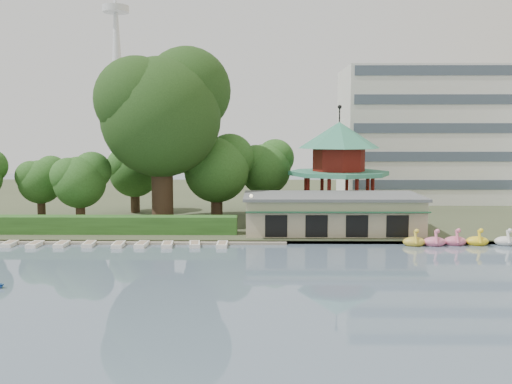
{
  "coord_description": "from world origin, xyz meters",
  "views": [
    {
      "loc": [
        2.57,
        -37.77,
        10.94
      ],
      "look_at": [
        2.0,
        18.0,
        5.0
      ],
      "focal_mm": 40.0,
      "sensor_mm": 36.0,
      "label": 1
    }
  ],
  "objects_px": {
    "dock": "(114,242)",
    "big_tree": "(163,108)",
    "pavilion": "(339,160)",
    "boathouse": "(332,213)"
  },
  "relations": [
    {
      "from": "boathouse",
      "to": "big_tree",
      "type": "relative_size",
      "value": 0.91
    },
    {
      "from": "pavilion",
      "to": "big_tree",
      "type": "height_order",
      "value": "big_tree"
    },
    {
      "from": "dock",
      "to": "boathouse",
      "type": "distance_m",
      "value": 22.62
    },
    {
      "from": "pavilion",
      "to": "big_tree",
      "type": "bearing_deg",
      "value": -169.71
    },
    {
      "from": "dock",
      "to": "boathouse",
      "type": "bearing_deg",
      "value": 12.24
    },
    {
      "from": "boathouse",
      "to": "pavilion",
      "type": "bearing_deg",
      "value": 78.72
    },
    {
      "from": "boathouse",
      "to": "big_tree",
      "type": "distance_m",
      "value": 22.78
    },
    {
      "from": "dock",
      "to": "pavilion",
      "type": "distance_m",
      "value": 29.14
    },
    {
      "from": "dock",
      "to": "big_tree",
      "type": "distance_m",
      "value": 17.69
    },
    {
      "from": "boathouse",
      "to": "big_tree",
      "type": "bearing_deg",
      "value": 161.62
    }
  ]
}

